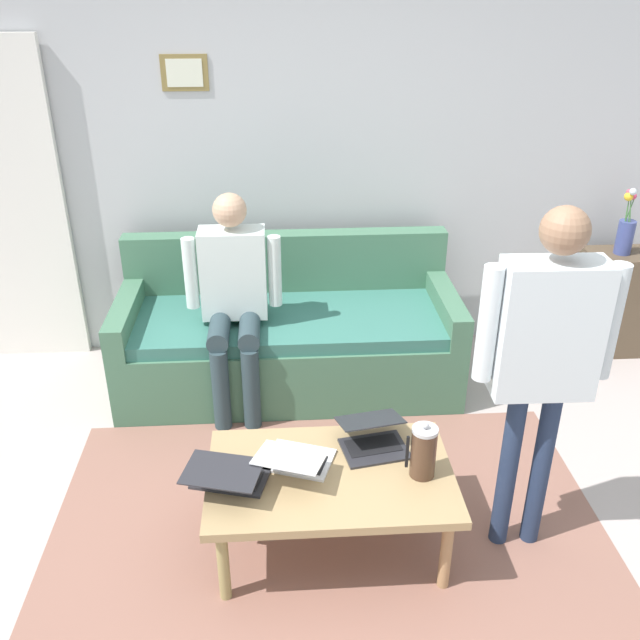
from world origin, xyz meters
name	(u,v)px	position (x,y,z in m)	size (l,w,h in m)	color
ground_plane	(333,575)	(0.00, 0.00, 0.00)	(7.68, 7.68, 0.00)	#B2A49F
area_rug	(332,560)	(0.00, -0.08, 0.00)	(2.60, 2.16, 0.01)	#8B5E50
back_wall	(306,149)	(0.00, -2.20, 1.35)	(7.04, 0.11, 2.70)	#BABBBE
couch	(289,337)	(0.15, -1.64, 0.31)	(2.05, 0.86, 0.88)	#457155
coffee_table	(331,481)	(0.00, -0.18, 0.37)	(1.07, 0.68, 0.42)	#A4865A
laptop_left	(296,459)	(0.15, -0.23, 0.46)	(0.38, 0.42, 0.14)	silver
laptop_center	(373,439)	(-0.21, -0.36, 0.46)	(0.34, 0.34, 0.14)	#28282D
laptop_right	(229,474)	(0.43, -0.15, 0.46)	(0.39, 0.39, 0.13)	#28282D
french_press	(423,451)	(-0.39, -0.15, 0.54)	(0.13, 0.11, 0.27)	#4C3323
side_shelf	(611,302)	(-2.04, -1.90, 0.35)	(0.42, 0.32, 0.71)	brown
flower_vase	(626,231)	(-2.04, -1.90, 0.87)	(0.11, 0.11, 0.44)	#3D4987
person_standing	(545,346)	(-0.85, -0.17, 1.03)	(0.57, 0.19, 1.60)	#23324E
person_seated	(234,292)	(0.46, -1.42, 0.73)	(0.55, 0.51, 1.28)	#2C3E45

